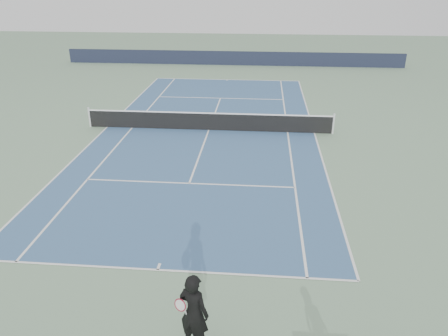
{
  "coord_description": "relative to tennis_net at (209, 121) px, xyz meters",
  "views": [
    {
      "loc": [
        2.71,
        -21.58,
        7.55
      ],
      "look_at": [
        1.44,
        -7.23,
        1.1
      ],
      "focal_mm": 35.0,
      "sensor_mm": 36.0,
      "label": 1
    }
  ],
  "objects": [
    {
      "name": "ground",
      "position": [
        0.0,
        0.0,
        -0.5
      ],
      "size": [
        80.0,
        80.0,
        0.0
      ],
      "primitive_type": "plane",
      "color": "gray"
    },
    {
      "name": "court_surface",
      "position": [
        0.0,
        0.0,
        -0.5
      ],
      "size": [
        10.97,
        23.77,
        0.01
      ],
      "primitive_type": "cube",
      "color": "#385A84",
      "rests_on": "ground"
    },
    {
      "name": "tennis_net",
      "position": [
        0.0,
        0.0,
        0.0
      ],
      "size": [
        12.9,
        0.1,
        1.07
      ],
      "color": "silver",
      "rests_on": "ground"
    },
    {
      "name": "windscreen_far",
      "position": [
        0.0,
        17.88,
        0.1
      ],
      "size": [
        30.0,
        0.25,
        1.2
      ],
      "primitive_type": "cube",
      "color": "black",
      "rests_on": "ground"
    },
    {
      "name": "tennis_player",
      "position": [
        1.44,
        -14.46,
        0.46
      ],
      "size": [
        0.89,
        0.77,
        1.92
      ],
      "color": "black",
      "rests_on": "ground"
    }
  ]
}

